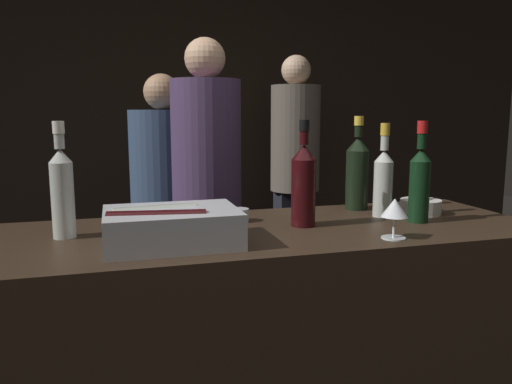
# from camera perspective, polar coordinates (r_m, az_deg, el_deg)

# --- Properties ---
(wall_back_chalkboard) EXTENTS (6.40, 0.06, 2.80)m
(wall_back_chalkboard) POSITION_cam_1_polar(r_m,az_deg,el_deg) (4.01, -9.60, 8.96)
(wall_back_chalkboard) COLOR black
(wall_back_chalkboard) RESTS_ON ground_plane
(bar_counter) EXTENTS (1.94, 0.66, 1.01)m
(bar_counter) POSITION_cam_1_polar(r_m,az_deg,el_deg) (1.85, 0.30, -19.69)
(bar_counter) COLOR #2D2116
(bar_counter) RESTS_ON ground_plane
(ice_bin_with_bottles) EXTENTS (0.39, 0.28, 0.11)m
(ice_bin_with_bottles) POSITION_cam_1_polar(r_m,az_deg,el_deg) (1.48, -9.89, -3.82)
(ice_bin_with_bottles) COLOR #B7BABF
(ice_bin_with_bottles) RESTS_ON bar_counter
(bowl_white) EXTENTS (0.15, 0.15, 0.06)m
(bowl_white) POSITION_cam_1_polar(r_m,az_deg,el_deg) (2.01, 18.30, -1.55)
(bowl_white) COLOR silver
(bowl_white) RESTS_ON bar_counter
(wine_glass) EXTENTS (0.08, 0.08, 0.13)m
(wine_glass) POSITION_cam_1_polar(r_m,az_deg,el_deg) (1.58, 15.56, -1.94)
(wine_glass) COLOR silver
(wine_glass) RESTS_ON bar_counter
(candle_votive) EXTENTS (0.07, 0.07, 0.05)m
(candle_votive) POSITION_cam_1_polar(r_m,az_deg,el_deg) (1.78, -1.94, -2.65)
(candle_votive) COLOR silver
(candle_votive) RESTS_ON bar_counter
(red_wine_bottle_burgundy) EXTENTS (0.07, 0.07, 0.36)m
(red_wine_bottle_burgundy) POSITION_cam_1_polar(r_m,az_deg,el_deg) (1.84, 18.21, 1.24)
(red_wine_bottle_burgundy) COLOR black
(red_wine_bottle_burgundy) RESTS_ON bar_counter
(champagne_bottle) EXTENTS (0.09, 0.09, 0.37)m
(champagne_bottle) POSITION_cam_1_polar(r_m,az_deg,el_deg) (2.03, 11.51, 2.39)
(champagne_bottle) COLOR black
(champagne_bottle) RESTS_ON bar_counter
(white_wine_bottle) EXTENTS (0.07, 0.07, 0.36)m
(white_wine_bottle) POSITION_cam_1_polar(r_m,az_deg,el_deg) (1.63, -21.28, 0.35)
(white_wine_bottle) COLOR #B2B7AD
(white_wine_bottle) RESTS_ON bar_counter
(red_wine_bottle_black_foil) EXTENTS (0.08, 0.08, 0.36)m
(red_wine_bottle_black_foil) POSITION_cam_1_polar(r_m,az_deg,el_deg) (1.69, 5.46, 1.08)
(red_wine_bottle_black_foil) COLOR black
(red_wine_bottle_black_foil) RESTS_ON bar_counter
(rose_wine_bottle) EXTENTS (0.07, 0.07, 0.35)m
(rose_wine_bottle) POSITION_cam_1_polar(r_m,az_deg,el_deg) (1.90, 14.34, 1.48)
(rose_wine_bottle) COLOR #B2B7AD
(rose_wine_bottle) RESTS_ON bar_counter
(person_in_hoodie) EXTENTS (0.36, 0.36, 1.80)m
(person_in_hoodie) POSITION_cam_1_polar(r_m,az_deg,el_deg) (3.65, 4.47, 2.93)
(person_in_hoodie) COLOR black
(person_in_hoodie) RESTS_ON ground_plane
(person_blond_tee) EXTENTS (0.36, 0.36, 1.77)m
(person_blond_tee) POSITION_cam_1_polar(r_m,az_deg,el_deg) (2.66, -5.63, 0.26)
(person_blond_tee) COLOR black
(person_blond_tee) RESTS_ON ground_plane
(person_grey_polo) EXTENTS (0.40, 0.40, 1.62)m
(person_grey_polo) POSITION_cam_1_polar(r_m,az_deg,el_deg) (3.06, -10.41, -0.57)
(person_grey_polo) COLOR black
(person_grey_polo) RESTS_ON ground_plane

